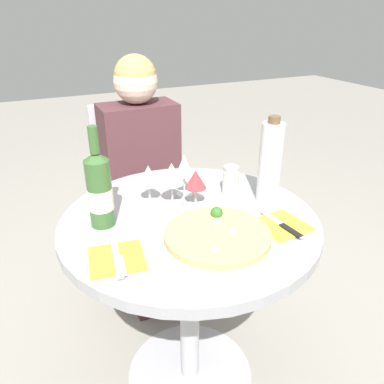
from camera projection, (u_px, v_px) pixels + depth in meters
ground_plane at (190, 375)px, 1.58m from camera, size 12.00×12.00×0.00m
dining_table at (189, 262)px, 1.33m from camera, size 0.86×0.86×0.77m
chair_behind_diner at (139, 198)px, 2.02m from camera, size 0.39×0.39×0.97m
seated_diner at (147, 195)px, 1.87m from camera, size 0.36×0.42×1.22m
pizza_large at (217, 234)px, 1.13m from camera, size 0.32×0.32×0.05m
wine_bottle at (100, 190)px, 1.15m from camera, size 0.08×0.08×0.32m
tall_carafe at (270, 162)px, 1.30m from camera, size 0.08×0.08×0.31m
sugar_shaker at (231, 180)px, 1.38m from camera, size 0.06×0.06×0.11m
wine_glass_back_right at (184, 166)px, 1.35m from camera, size 0.06×0.06×0.16m
wine_glass_front_right at (196, 180)px, 1.28m from camera, size 0.07×0.07×0.13m
wine_glass_center at (172, 174)px, 1.28m from camera, size 0.08×0.08×0.15m
wine_glass_back_left at (149, 176)px, 1.30m from camera, size 0.07×0.07×0.14m
place_setting_left at (117, 259)px, 1.03m from camera, size 0.17×0.19×0.01m
place_setting_right at (282, 225)px, 1.19m from camera, size 0.16×0.19×0.01m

